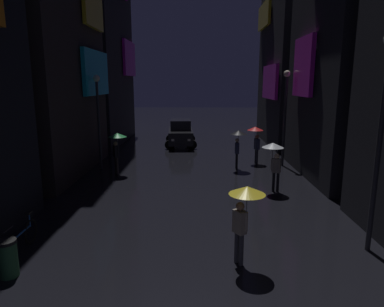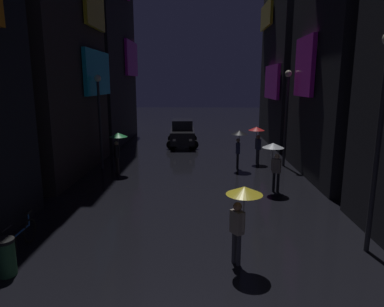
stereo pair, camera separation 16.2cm
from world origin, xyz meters
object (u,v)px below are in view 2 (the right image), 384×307
bicycle_parked_at_storefront (20,238)px  trash_bin (6,257)px  pedestrian_midstreet_left_green (118,142)px  pedestrian_midstreet_centre_yellow (242,204)px  streetlamp_right_near (381,121)px  streetlamp_left_far (99,110)px  streetlamp_right_far (287,107)px  car_distant (182,133)px  pedestrian_foreground_right_black (239,139)px  pedestrian_far_right_red (257,135)px  pedestrian_near_crossing_clear (274,154)px

bicycle_parked_at_storefront → trash_bin: (0.30, -1.21, 0.08)m
pedestrian_midstreet_left_green → pedestrian_midstreet_centre_yellow: bearing=-59.4°
pedestrian_midstreet_centre_yellow → streetlamp_right_near: size_ratio=0.36×
pedestrian_midstreet_centre_yellow → streetlamp_left_far: bearing=122.8°
pedestrian_midstreet_left_green → streetlamp_right_far: bearing=12.6°
pedestrian_midstreet_centre_yellow → car_distant: pedestrian_midstreet_centre_yellow is taller
car_distant → streetlamp_right_far: streetlamp_right_far is taller
pedestrian_foreground_right_black → trash_bin: pedestrian_foreground_right_black is taller
pedestrian_far_right_red → streetlamp_right_far: size_ratio=0.41×
pedestrian_near_crossing_clear → streetlamp_left_far: bearing=155.5°
streetlamp_left_far → trash_bin: 10.88m
pedestrian_midstreet_left_green → streetlamp_right_far: (8.82, 1.97, 1.62)m
pedestrian_midstreet_centre_yellow → streetlamp_right_far: size_ratio=0.41×
streetlamp_right_far → car_distant: bearing=135.0°
pedestrian_midstreet_left_green → pedestrian_foreground_right_black: same height
pedestrian_midstreet_centre_yellow → pedestrian_near_crossing_clear: same height
pedestrian_midstreet_left_green → car_distant: bearing=70.7°
pedestrian_foreground_right_black → streetlamp_left_far: bearing=179.7°
car_distant → pedestrian_foreground_right_black: bearing=-64.0°
pedestrian_foreground_right_black → pedestrian_midstreet_left_green: bearing=-170.3°
car_distant → streetlamp_right_far: (6.01, -6.02, 2.36)m
car_distant → bicycle_parked_at_storefront: bearing=-102.5°
pedestrian_midstreet_left_green → pedestrian_far_right_red: same height
streetlamp_left_far → pedestrian_midstreet_left_green: bearing=-42.8°
pedestrian_midstreet_centre_yellow → bicycle_parked_at_storefront: size_ratio=1.16×
bicycle_parked_at_storefront → trash_bin: bicycle_parked_at_storefront is taller
bicycle_parked_at_storefront → streetlamp_left_far: 9.71m
pedestrian_near_crossing_clear → pedestrian_foreground_right_black: size_ratio=1.00×
pedestrian_midstreet_left_green → streetlamp_right_near: streetlamp_right_near is taller
streetlamp_left_far → streetlamp_right_near: (10.00, -9.03, 0.46)m
pedestrian_midstreet_left_green → bicycle_parked_at_storefront: pedestrian_midstreet_left_green is taller
pedestrian_near_crossing_clear → bicycle_parked_at_storefront: (-8.04, -5.46, -1.28)m
pedestrian_near_crossing_clear → streetlamp_right_near: (1.56, -5.18, 1.95)m
streetlamp_right_near → pedestrian_near_crossing_clear: bearing=106.7°
car_distant → trash_bin: 17.73m
pedestrian_midstreet_left_green → pedestrian_foreground_right_black: 6.28m
streetlamp_left_far → streetlamp_right_far: streetlamp_right_far is taller
streetlamp_right_far → pedestrian_foreground_right_black: bearing=-160.8°
pedestrian_midstreet_centre_yellow → bicycle_parked_at_storefront: (-6.00, 0.61, -1.28)m
pedestrian_foreground_right_black → streetlamp_left_far: 7.52m
streetlamp_left_far → streetlamp_right_far: size_ratio=0.95×
streetlamp_left_far → pedestrian_far_right_red: bearing=9.2°
pedestrian_midstreet_left_green → pedestrian_foreground_right_black: size_ratio=1.00×
car_distant → streetlamp_right_far: bearing=-45.0°
pedestrian_midstreet_left_green → streetlamp_left_far: (-1.18, 1.10, 1.49)m
pedestrian_midstreet_left_green → streetlamp_left_far: 2.19m
pedestrian_midstreet_left_green → bicycle_parked_at_storefront: size_ratio=1.16×
pedestrian_midstreet_left_green → pedestrian_far_right_red: 7.77m
streetlamp_right_near → trash_bin: 9.93m
car_distant → pedestrian_midstreet_centre_yellow: bearing=-81.8°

